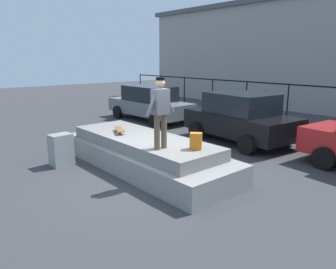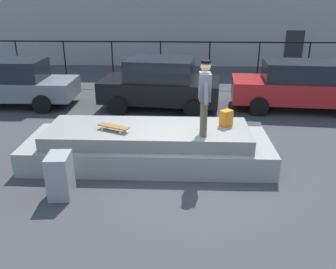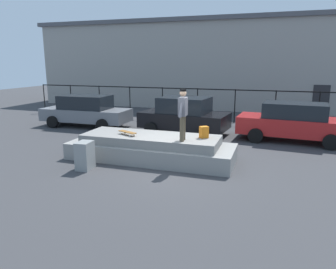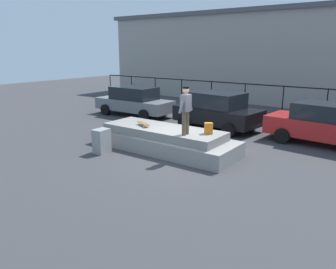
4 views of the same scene
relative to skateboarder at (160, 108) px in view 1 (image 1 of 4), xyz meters
name	(u,v)px [view 1 (image 1 of 4)]	position (x,y,z in m)	size (l,w,h in m)	color
ground_plane	(150,180)	(-0.38, -0.06, -1.86)	(60.00, 60.00, 0.00)	#38383A
concrete_ledge	(143,153)	(-1.30, 0.43, -1.46)	(5.93, 2.03, 0.89)	gray
skateboarder	(160,108)	(0.00, 0.00, 0.00)	(0.26, 0.88, 1.69)	brown
skateboard	(120,129)	(-2.08, 0.18, -0.87)	(0.80, 0.52, 0.12)	brown
backpack	(196,141)	(0.58, 0.60, -0.77)	(0.28, 0.20, 0.40)	orange
car_grey_sedan_near	(149,103)	(-6.82, 4.93, -1.00)	(4.80, 2.05, 1.69)	slate
car_black_sedan_mid	(240,118)	(-1.27, 4.80, -0.96)	(4.36, 2.60, 1.79)	black
utility_box	(61,150)	(-2.94, -1.25, -1.41)	(0.44, 0.60, 0.92)	gray
fence_row	(313,100)	(-0.38, 8.44, -0.52)	(24.06, 0.06, 1.94)	black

